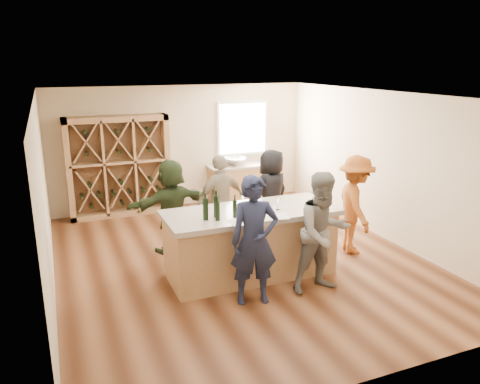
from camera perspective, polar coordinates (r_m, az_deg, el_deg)
name	(u,v)px	position (r m, az deg, el deg)	size (l,w,h in m)	color
floor	(239,262)	(8.24, -0.12, -8.48)	(6.00, 7.00, 0.10)	brown
ceiling	(239,92)	(7.53, -0.13, 12.08)	(6.00, 7.00, 0.10)	white
wall_back	(182,146)	(11.05, -7.12, 5.56)	(6.00, 0.10, 2.80)	beige
wall_front	(375,264)	(4.83, 16.14, -8.46)	(6.00, 0.10, 2.80)	beige
wall_left	(41,201)	(7.22, -23.14, -1.06)	(0.10, 7.00, 2.80)	beige
wall_right	(388,166)	(9.31, 17.55, 3.04)	(0.10, 7.00, 2.80)	beige
window_frame	(242,128)	(11.40, 0.28, 7.78)	(1.30, 0.06, 1.30)	white
window_pane	(243,128)	(11.37, 0.35, 7.75)	(1.18, 0.01, 1.18)	white
wine_rack	(119,166)	(10.55, -14.53, 3.03)	(2.20, 0.45, 2.20)	#A5794F
back_counter_base	(243,184)	(11.38, 0.33, 0.98)	(1.60, 0.58, 0.86)	#A5794F
back_counter_top	(243,166)	(11.27, 0.33, 3.24)	(1.70, 0.62, 0.06)	#A59687
sink	(235,161)	(11.17, -0.62, 3.77)	(0.54, 0.54, 0.19)	silver
faucet	(232,158)	(11.33, -0.95, 4.23)	(0.02, 0.02, 0.30)	silver
tasting_counter_base	(251,245)	(7.49, 1.30, -6.45)	(2.60, 1.00, 1.00)	#A5794F
tasting_counter_top	(251,213)	(7.31, 1.33, -2.53)	(2.72, 1.12, 0.08)	#A59687
wine_bottle_a	(206,209)	(6.83, -4.22, -2.09)	(0.08, 0.08, 0.33)	black
wine_bottle_b	(218,211)	(6.80, -2.75, -2.37)	(0.07, 0.07, 0.28)	black
wine_bottle_c	(216,206)	(6.94, -2.90, -1.76)	(0.08, 0.08, 0.33)	black
wine_bottle_d	(235,209)	(6.93, -0.63, -2.06)	(0.07, 0.07, 0.26)	black
wine_glass_a	(245,214)	(6.78, 0.61, -2.74)	(0.08, 0.08, 0.20)	white
wine_glass_b	(274,211)	(6.97, 4.23, -2.37)	(0.07, 0.07, 0.18)	white
wine_glass_c	(307,207)	(7.23, 8.11, -1.88)	(0.06, 0.06, 0.17)	white
wine_glass_d	(278,204)	(7.30, 4.65, -1.43)	(0.08, 0.08, 0.20)	white
wine_glass_e	(314,202)	(7.45, 8.99, -1.27)	(0.07, 0.07, 0.19)	white
tasting_menu_a	(238,222)	(6.75, -0.27, -3.71)	(0.24, 0.32, 0.00)	white
tasting_menu_b	(280,216)	(7.04, 4.93, -2.94)	(0.23, 0.31, 0.00)	white
tasting_menu_c	(315,211)	(7.34, 9.16, -2.30)	(0.19, 0.27, 0.00)	white
person_near_left	(254,241)	(6.51, 1.75, -5.95)	(0.67, 0.49, 1.85)	#191E38
person_near_right	(323,233)	(6.94, 10.12, -4.93)	(0.88, 0.49, 1.82)	slate
person_server	(355,205)	(8.49, 13.86, -1.50)	(1.14, 0.53, 1.76)	#994C19
person_far_mid	(221,201)	(8.54, -2.33, -1.13)	(1.00, 0.51, 1.71)	gray
person_far_right	(271,193)	(9.04, 3.85, -0.17)	(0.84, 0.55, 1.72)	black
person_far_left	(172,206)	(8.39, -8.33, -1.68)	(1.56, 0.56, 1.69)	#263319
wine_glass_f	(243,202)	(7.42, 0.36, -1.18)	(0.07, 0.07, 0.18)	white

